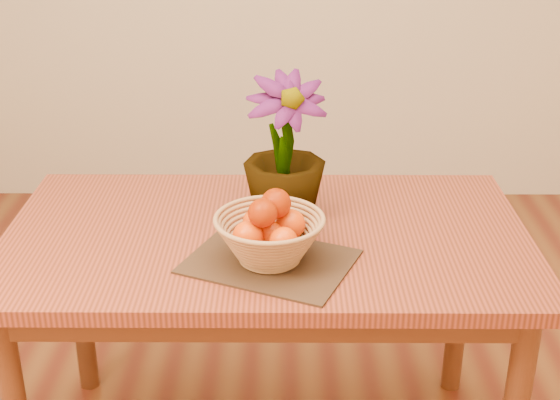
{
  "coord_description": "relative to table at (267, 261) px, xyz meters",
  "views": [
    {
      "loc": [
        0.05,
        -1.56,
        1.68
      ],
      "look_at": [
        0.04,
        0.17,
        0.9
      ],
      "focal_mm": 50.0,
      "sensor_mm": 36.0,
      "label": 1
    }
  ],
  "objects": [
    {
      "name": "placemat",
      "position": [
        0.01,
        -0.17,
        0.09
      ],
      "size": [
        0.47,
        0.42,
        0.01
      ],
      "primitive_type": "cube",
      "rotation": [
        0.0,
        0.0,
        -0.41
      ],
      "color": "#352113",
      "rests_on": "table"
    },
    {
      "name": "wicker_basket",
      "position": [
        0.01,
        -0.17,
        0.15
      ],
      "size": [
        0.27,
        0.27,
        0.11
      ],
      "color": "#A97846",
      "rests_on": "placemat"
    },
    {
      "name": "orange_pile",
      "position": [
        0.01,
        -0.17,
        0.2
      ],
      "size": [
        0.18,
        0.17,
        0.13
      ],
      "rotation": [
        0.0,
        0.0,
        -0.02
      ],
      "color": "#D25203",
      "rests_on": "wicker_basket"
    },
    {
      "name": "table",
      "position": [
        0.0,
        0.0,
        0.0
      ],
      "size": [
        1.4,
        0.8,
        0.75
      ],
      "color": "maroon",
      "rests_on": "floor"
    },
    {
      "name": "potted_plant",
      "position": [
        0.05,
        0.1,
        0.29
      ],
      "size": [
        0.26,
        0.26,
        0.4
      ],
      "primitive_type": "imported",
      "rotation": [
        0.0,
        0.0,
        0.19
      ],
      "color": "#204B15",
      "rests_on": "table"
    }
  ]
}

